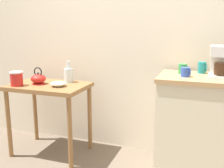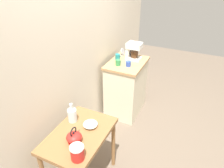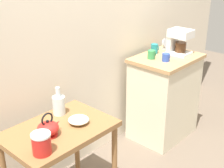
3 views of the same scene
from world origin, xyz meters
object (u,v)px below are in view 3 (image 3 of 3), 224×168
(glass_carafe_vase, at_px, (59,105))
(mug_blue, at_px, (166,57))
(coffee_maker, at_px, (178,41))
(table_clock, at_px, (166,44))
(mug_dark_teal, at_px, (155,49))
(bowl_stoneware, at_px, (79,120))
(mug_tall_green, at_px, (151,55))
(canister_enamel, at_px, (41,144))
(teakettle, at_px, (48,128))

(glass_carafe_vase, distance_m, mug_blue, 1.20)
(coffee_maker, relative_size, table_clock, 2.21)
(coffee_maker, relative_size, mug_dark_teal, 2.61)
(bowl_stoneware, bearing_deg, mug_tall_green, 9.46)
(bowl_stoneware, bearing_deg, canister_enamel, -165.17)
(table_clock, bearing_deg, mug_blue, -145.78)
(bowl_stoneware, height_order, mug_dark_teal, mug_dark_teal)
(mug_blue, relative_size, table_clock, 0.69)
(mug_tall_green, distance_m, table_clock, 0.38)
(bowl_stoneware, xyz_separation_m, table_clock, (1.52, 0.27, 0.19))
(table_clock, bearing_deg, mug_tall_green, -167.62)
(coffee_maker, height_order, mug_tall_green, coffee_maker)
(glass_carafe_vase, distance_m, coffee_maker, 1.48)
(canister_enamel, relative_size, mug_tall_green, 1.64)
(canister_enamel, distance_m, mug_tall_green, 1.58)
(canister_enamel, bearing_deg, teakettle, 41.61)
(mug_dark_teal, xyz_separation_m, table_clock, (0.21, 0.00, 0.00))
(coffee_maker, distance_m, mug_tall_green, 0.34)
(bowl_stoneware, distance_m, coffee_maker, 1.48)
(coffee_maker, bearing_deg, mug_tall_green, 160.37)
(glass_carafe_vase, height_order, mug_dark_teal, mug_dark_teal)
(glass_carafe_vase, xyz_separation_m, mug_dark_teal, (1.31, 0.05, 0.13))
(bowl_stoneware, distance_m, canister_enamel, 0.42)
(teakettle, height_order, mug_blue, mug_blue)
(canister_enamel, height_order, mug_tall_green, mug_tall_green)
(mug_blue, height_order, mug_dark_teal, mug_dark_teal)
(teakettle, height_order, table_clock, table_clock)
(bowl_stoneware, height_order, coffee_maker, coffee_maker)
(glass_carafe_vase, xyz_separation_m, mug_blue, (1.19, -0.17, 0.12))
(mug_blue, distance_m, mug_dark_teal, 0.26)
(teakettle, height_order, mug_dark_teal, mug_dark_teal)
(mug_tall_green, bearing_deg, table_clock, 12.38)
(mug_tall_green, bearing_deg, teakettle, -173.47)
(glass_carafe_vase, xyz_separation_m, mug_tall_green, (1.15, -0.03, 0.13))
(table_clock, bearing_deg, glass_carafe_vase, -177.91)
(teakettle, height_order, mug_tall_green, mug_tall_green)
(coffee_maker, xyz_separation_m, mug_blue, (-0.27, -0.04, -0.10))
(canister_enamel, bearing_deg, glass_carafe_vase, 39.08)
(teakettle, xyz_separation_m, coffee_maker, (1.70, 0.05, 0.25))
(mug_blue, xyz_separation_m, table_clock, (0.34, 0.23, 0.01))
(glass_carafe_vase, relative_size, coffee_maker, 0.85)
(teakettle, relative_size, mug_dark_teal, 1.83)
(canister_enamel, bearing_deg, mug_blue, 5.44)
(table_clock, bearing_deg, bowl_stoneware, -169.82)
(canister_enamel, distance_m, mug_blue, 1.60)
(bowl_stoneware, height_order, mug_tall_green, mug_tall_green)
(coffee_maker, bearing_deg, teakettle, -178.28)
(bowl_stoneware, relative_size, coffee_maker, 0.59)
(canister_enamel, relative_size, table_clock, 1.20)
(bowl_stoneware, relative_size, mug_blue, 1.89)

